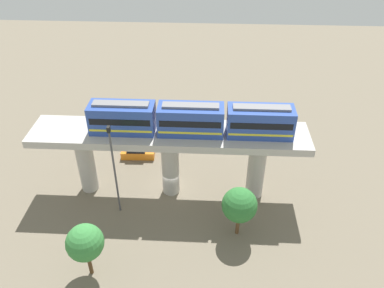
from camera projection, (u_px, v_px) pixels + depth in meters
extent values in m
plane|color=#706654|center=(171.00, 190.00, 44.70)|extent=(120.00, 120.00, 0.00)
cylinder|color=#B7B2AA|center=(256.00, 168.00, 42.19)|extent=(1.90, 1.90, 7.31)
cylinder|color=#B7B2AA|center=(170.00, 166.00, 42.59)|extent=(1.90, 1.90, 7.31)
cylinder|color=#B7B2AA|center=(86.00, 163.00, 42.99)|extent=(1.90, 1.90, 7.31)
cube|color=#B7B2AA|center=(169.00, 135.00, 40.25)|extent=(5.20, 28.85, 0.80)
cube|color=#2D4CA5|center=(260.00, 122.00, 38.77)|extent=(2.60, 6.60, 3.00)
cube|color=black|center=(260.00, 120.00, 38.62)|extent=(2.64, 6.07, 0.70)
cube|color=yellow|center=(259.00, 128.00, 39.20)|extent=(2.64, 6.34, 0.24)
cube|color=slate|center=(262.00, 108.00, 37.83)|extent=(1.10, 5.61, 0.24)
cube|color=#2D4CA5|center=(191.00, 120.00, 39.06)|extent=(2.60, 6.60, 3.00)
cube|color=black|center=(191.00, 118.00, 38.92)|extent=(2.64, 6.07, 0.70)
cube|color=yellow|center=(191.00, 126.00, 39.50)|extent=(2.64, 6.34, 0.24)
cube|color=slate|center=(191.00, 106.00, 38.13)|extent=(1.10, 5.61, 0.24)
cube|color=#2D4CA5|center=(122.00, 118.00, 39.36)|extent=(2.60, 6.60, 3.00)
cube|color=black|center=(122.00, 116.00, 39.22)|extent=(2.64, 6.07, 0.70)
cube|color=yellow|center=(123.00, 124.00, 39.79)|extent=(2.64, 6.34, 0.24)
cube|color=slate|center=(121.00, 104.00, 38.43)|extent=(1.10, 5.61, 0.24)
cube|color=red|center=(180.00, 132.00, 53.84)|extent=(1.80, 4.20, 1.00)
cube|color=black|center=(179.00, 126.00, 53.34)|extent=(1.64, 2.30, 0.76)
cube|color=yellow|center=(111.00, 132.00, 53.68)|extent=(2.57, 4.47, 1.00)
cube|color=black|center=(109.00, 127.00, 53.18)|extent=(2.05, 2.57, 0.76)
cube|color=orange|center=(138.00, 153.00, 49.77)|extent=(1.94, 4.26, 1.00)
cube|color=black|center=(137.00, 147.00, 49.27)|extent=(1.72, 2.35, 0.76)
cylinder|color=brown|center=(238.00, 223.00, 38.63)|extent=(0.36, 0.36, 2.93)
sphere|color=#2D7233|center=(239.00, 205.00, 37.24)|extent=(3.46, 3.46, 3.46)
cylinder|color=brown|center=(89.00, 261.00, 34.68)|extent=(0.36, 0.36, 3.16)
sphere|color=#38843D|center=(85.00, 243.00, 33.25)|extent=(3.30, 3.30, 3.30)
cylinder|color=#4C4C51|center=(115.00, 174.00, 39.23)|extent=(0.20, 0.20, 10.11)
cube|color=black|center=(109.00, 129.00, 36.15)|extent=(0.44, 0.28, 0.60)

